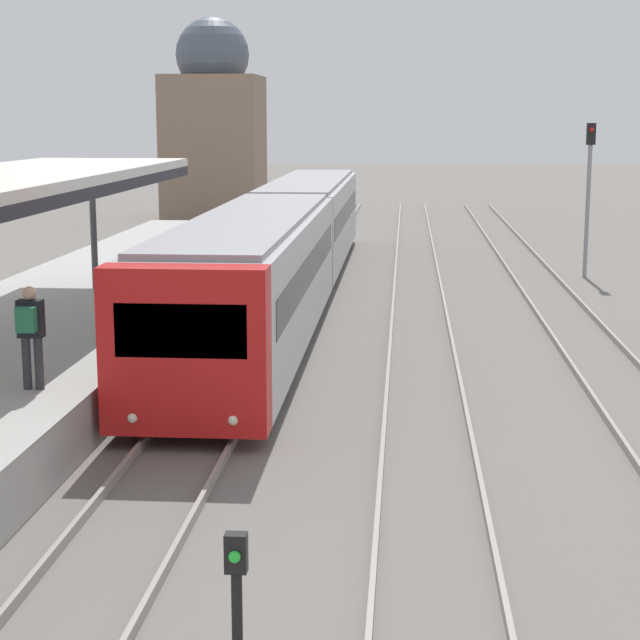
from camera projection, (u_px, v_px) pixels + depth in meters
The scene contains 5 objects.
person_on_platform at pixel (30, 329), 16.87m from camera, with size 0.40×0.40×1.66m.
train_near at pixel (286, 241), 31.04m from camera, with size 2.69×29.57×3.07m.
signal_post_near at pixel (237, 598), 9.53m from camera, with size 0.20×0.21×1.61m.
signal_mast_far at pixel (589, 181), 34.92m from camera, with size 0.28×0.29×5.06m.
distant_domed_building at pixel (214, 127), 55.28m from camera, with size 4.89×4.89×10.27m.
Camera 1 is at (3.44, -4.61, 5.22)m, focal length 60.00 mm.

